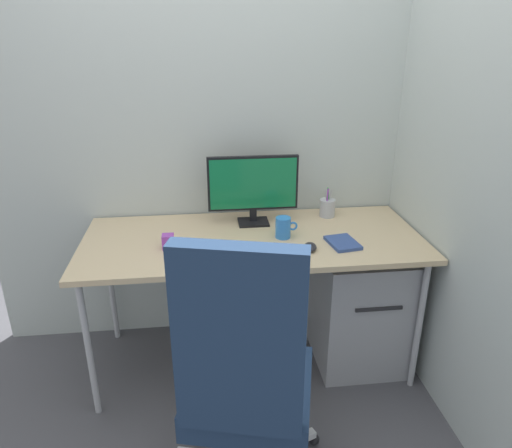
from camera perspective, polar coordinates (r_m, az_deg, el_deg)
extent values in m
plane|color=#4C4C51|center=(2.73, -0.34, -15.97)|extent=(8.00, 8.00, 0.00)
cube|color=#B7C1BC|center=(2.55, -1.44, 15.71)|extent=(2.81, 0.04, 2.80)
cube|color=#B7C1BC|center=(2.28, 23.02, 13.23)|extent=(0.04, 1.84, 2.80)
cube|color=#D1B78C|center=(2.35, -0.37, -1.91)|extent=(1.68, 0.72, 0.03)
cylinder|color=#B2B5BA|center=(2.33, -19.58, -14.17)|extent=(0.03, 0.03, 0.71)
cylinder|color=#B2B5BA|center=(2.49, 19.13, -11.60)|extent=(0.03, 0.03, 0.71)
cylinder|color=#B2B5BA|center=(2.83, -17.17, -6.96)|extent=(0.03, 0.03, 0.71)
cylinder|color=#B2B5BA|center=(2.96, 14.28, -5.28)|extent=(0.03, 0.03, 0.71)
sphere|color=black|center=(2.30, 7.00, -24.44)|extent=(0.05, 0.05, 0.05)
cube|color=silver|center=(2.21, 3.36, -25.26)|extent=(0.30, 0.15, 0.03)
sphere|color=black|center=(2.40, -1.96, -21.79)|extent=(0.05, 0.05, 0.05)
cube|color=silver|center=(2.26, -1.34, -23.79)|extent=(0.05, 0.31, 0.03)
cylinder|color=silver|center=(2.04, -0.64, -23.80)|extent=(0.04, 0.04, 0.29)
cube|color=navy|center=(1.90, -0.67, -19.57)|extent=(0.55, 0.55, 0.11)
cube|color=navy|center=(1.48, -2.07, -14.27)|extent=(0.41, 0.17, 0.66)
cube|color=#9EA0A5|center=(2.63, 12.48, -9.53)|extent=(0.47, 0.48, 0.65)
cube|color=#262628|center=(2.37, 14.66, -9.92)|extent=(0.23, 0.01, 0.02)
cube|color=black|center=(2.51, -0.33, 0.24)|extent=(0.16, 0.13, 0.01)
cube|color=black|center=(2.51, -0.35, 1.25)|extent=(0.04, 0.02, 0.08)
cube|color=black|center=(2.45, -0.37, 4.97)|extent=(0.47, 0.02, 0.29)
cube|color=#14723F|center=(2.44, -0.33, 4.87)|extent=(0.45, 0.01, 0.26)
cube|color=black|center=(2.16, -2.01, -3.54)|extent=(0.44, 0.13, 0.02)
cube|color=slate|center=(2.15, -2.01, -3.27)|extent=(0.41, 0.10, 0.00)
ellipsoid|color=black|center=(2.22, 6.58, -2.77)|extent=(0.07, 0.10, 0.03)
cylinder|color=#B2B5BA|center=(2.62, 8.64, 1.93)|extent=(0.08, 0.08, 0.10)
cylinder|color=#B2B5BA|center=(2.60, 8.53, 3.00)|extent=(0.02, 0.01, 0.10)
cylinder|color=#B2B5BA|center=(2.61, 8.87, 3.01)|extent=(0.02, 0.01, 0.10)
torus|color=black|center=(2.62, 8.65, 2.14)|extent=(0.04, 0.04, 0.01)
cylinder|color=#3FAD59|center=(2.62, 8.77, 2.99)|extent=(0.02, 0.02, 0.13)
cylinder|color=purple|center=(2.59, 8.60, 2.81)|extent=(0.02, 0.02, 0.14)
cube|color=#334C8C|center=(2.30, 10.46, -2.25)|extent=(0.15, 0.19, 0.02)
cylinder|color=#337FD8|center=(2.33, 3.29, -0.43)|extent=(0.08, 0.08, 0.11)
torus|color=#337FD8|center=(2.33, 4.50, -0.26)|extent=(0.05, 0.01, 0.05)
cube|color=purple|center=(2.26, -10.59, -2.09)|extent=(0.06, 0.06, 0.07)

